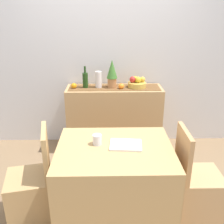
% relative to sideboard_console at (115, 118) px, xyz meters
% --- Properties ---
extents(ground_plane, '(6.40, 6.40, 0.02)m').
position_rel_sideboard_console_xyz_m(ground_plane, '(-0.10, -0.92, -0.46)').
color(ground_plane, '#84694B').
rests_on(ground_plane, ground).
extents(room_wall_rear, '(6.40, 0.06, 2.70)m').
position_rel_sideboard_console_xyz_m(room_wall_rear, '(-0.10, 0.26, 0.90)').
color(room_wall_rear, silver).
rests_on(room_wall_rear, ground).
extents(sideboard_console, '(1.28, 0.42, 0.89)m').
position_rel_sideboard_console_xyz_m(sideboard_console, '(0.00, 0.00, 0.00)').
color(sideboard_console, tan).
rests_on(sideboard_console, ground).
extents(table_runner, '(1.21, 0.32, 0.01)m').
position_rel_sideboard_console_xyz_m(table_runner, '(0.00, 0.00, 0.45)').
color(table_runner, brown).
rests_on(table_runner, sideboard_console).
extents(fruit_bowl, '(0.24, 0.24, 0.07)m').
position_rel_sideboard_console_xyz_m(fruit_bowl, '(0.30, 0.00, 0.48)').
color(fruit_bowl, gold).
rests_on(fruit_bowl, table_runner).
extents(apple_left, '(0.08, 0.08, 0.08)m').
position_rel_sideboard_console_xyz_m(apple_left, '(0.24, -0.00, 0.56)').
color(apple_left, '#B42823').
rests_on(apple_left, fruit_bowl).
extents(apple_center, '(0.08, 0.08, 0.08)m').
position_rel_sideboard_console_xyz_m(apple_center, '(0.32, -0.01, 0.56)').
color(apple_center, gold).
rests_on(apple_center, fruit_bowl).
extents(apple_rear, '(0.07, 0.07, 0.07)m').
position_rel_sideboard_console_xyz_m(apple_rear, '(0.28, 0.06, 0.55)').
color(apple_rear, gold).
rests_on(apple_rear, fruit_bowl).
extents(apple_right, '(0.07, 0.07, 0.07)m').
position_rel_sideboard_console_xyz_m(apple_right, '(0.38, 0.02, 0.55)').
color(apple_right, gold).
rests_on(apple_right, fruit_bowl).
extents(wine_bottle, '(0.07, 0.07, 0.29)m').
position_rel_sideboard_console_xyz_m(wine_bottle, '(-0.38, -0.00, 0.55)').
color(wine_bottle, '#1C3C14').
rests_on(wine_bottle, sideboard_console).
extents(ceramic_vase, '(0.08, 0.08, 0.22)m').
position_rel_sideboard_console_xyz_m(ceramic_vase, '(-0.21, 0.00, 0.56)').
color(ceramic_vase, silver).
rests_on(ceramic_vase, sideboard_console).
extents(potted_plant, '(0.14, 0.14, 0.37)m').
position_rel_sideboard_console_xyz_m(potted_plant, '(-0.03, -0.00, 0.65)').
color(potted_plant, '#B37647').
rests_on(potted_plant, sideboard_console).
extents(orange_loose_far, '(0.08, 0.08, 0.08)m').
position_rel_sideboard_console_xyz_m(orange_loose_far, '(0.09, -0.06, 0.48)').
color(orange_loose_far, orange).
rests_on(orange_loose_far, sideboard_console).
extents(orange_loose_mid, '(0.07, 0.07, 0.07)m').
position_rel_sideboard_console_xyz_m(orange_loose_mid, '(-0.53, -0.03, 0.48)').
color(orange_loose_mid, orange).
rests_on(orange_loose_mid, sideboard_console).
extents(dining_table, '(1.02, 0.83, 0.74)m').
position_rel_sideboard_console_xyz_m(dining_table, '(-0.03, -1.35, -0.08)').
color(dining_table, tan).
rests_on(dining_table, ground).
extents(open_book, '(0.30, 0.23, 0.02)m').
position_rel_sideboard_console_xyz_m(open_book, '(0.06, -1.32, 0.30)').
color(open_book, white).
rests_on(open_book, dining_table).
extents(coffee_cup, '(0.08, 0.08, 0.09)m').
position_rel_sideboard_console_xyz_m(coffee_cup, '(-0.19, -1.29, 0.34)').
color(coffee_cup, silver).
rests_on(coffee_cup, dining_table).
extents(chair_near_window, '(0.47, 0.47, 0.90)m').
position_rel_sideboard_console_xyz_m(chair_near_window, '(-0.81, -1.35, -0.18)').
color(chair_near_window, tan).
rests_on(chair_near_window, ground).
extents(chair_by_corner, '(0.40, 0.40, 0.90)m').
position_rel_sideboard_console_xyz_m(chair_by_corner, '(0.74, -1.35, -0.18)').
color(chair_by_corner, tan).
rests_on(chair_by_corner, ground).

